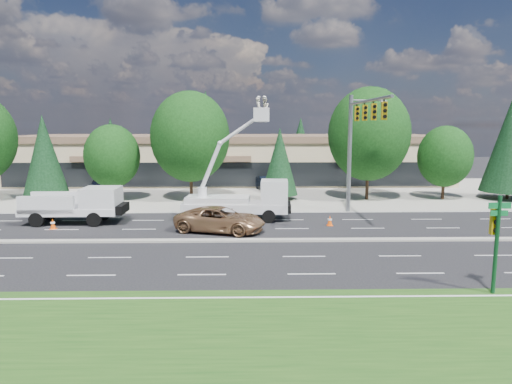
{
  "coord_description": "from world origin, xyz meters",
  "views": [
    {
      "loc": [
        2.07,
        -25.96,
        6.74
      ],
      "look_at": [
        2.64,
        3.49,
        2.4
      ],
      "focal_mm": 32.0,
      "sensor_mm": 36.0,
      "label": 1
    }
  ],
  "objects_px": {
    "bucket_truck": "(244,194)",
    "minivan": "(220,219)",
    "street_sign_pole": "(496,234)",
    "utility_pickup": "(79,209)",
    "signal_mast": "(357,135)"
  },
  "relations": [
    {
      "from": "signal_mast",
      "to": "street_sign_pole",
      "type": "height_order",
      "value": "signal_mast"
    },
    {
      "from": "street_sign_pole",
      "to": "utility_pickup",
      "type": "relative_size",
      "value": 0.61
    },
    {
      "from": "street_sign_pole",
      "to": "utility_pickup",
      "type": "distance_m",
      "value": 25.51
    },
    {
      "from": "signal_mast",
      "to": "street_sign_pole",
      "type": "relative_size",
      "value": 2.54
    },
    {
      "from": "bucket_truck",
      "to": "minivan",
      "type": "height_order",
      "value": "bucket_truck"
    },
    {
      "from": "street_sign_pole",
      "to": "utility_pickup",
      "type": "bearing_deg",
      "value": 147.78
    },
    {
      "from": "bucket_truck",
      "to": "minivan",
      "type": "relative_size",
      "value": 1.53
    },
    {
      "from": "street_sign_pole",
      "to": "utility_pickup",
      "type": "xyz_separation_m",
      "value": [
        -21.54,
        13.58,
        -1.41
      ]
    },
    {
      "from": "utility_pickup",
      "to": "bucket_truck",
      "type": "distance_m",
      "value": 11.46
    },
    {
      "from": "signal_mast",
      "to": "utility_pickup",
      "type": "bearing_deg",
      "value": -174.55
    },
    {
      "from": "street_sign_pole",
      "to": "signal_mast",
      "type": "bearing_deg",
      "value": 97.27
    },
    {
      "from": "bucket_truck",
      "to": "utility_pickup",
      "type": "bearing_deg",
      "value": -171.47
    },
    {
      "from": "street_sign_pole",
      "to": "minivan",
      "type": "height_order",
      "value": "street_sign_pole"
    },
    {
      "from": "street_sign_pole",
      "to": "bucket_truck",
      "type": "height_order",
      "value": "bucket_truck"
    },
    {
      "from": "bucket_truck",
      "to": "minivan",
      "type": "xyz_separation_m",
      "value": [
        -1.5,
        -3.67,
        -1.05
      ]
    }
  ]
}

